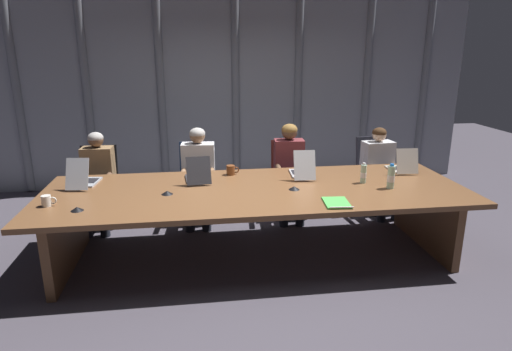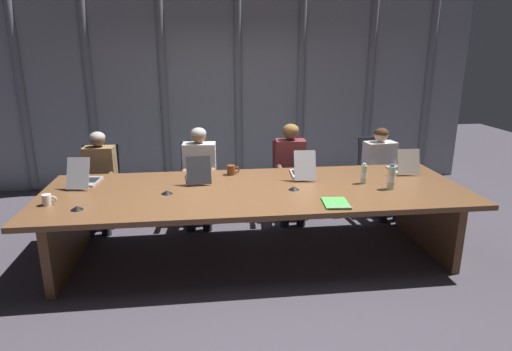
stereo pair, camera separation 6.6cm
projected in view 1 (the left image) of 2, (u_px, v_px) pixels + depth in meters
The scene contains 23 objects.
ground_plane at pixel (256, 255), 4.58m from camera, with size 14.82×14.82×0.00m, color #47424C.
conference_table at pixel (256, 202), 4.41m from camera, with size 4.22×1.49×0.74m.
curtain_backdrop at pixel (232, 94), 6.68m from camera, with size 7.41×0.17×2.82m.
laptop_left_end at pixel (84, 180), 4.46m from camera, with size 0.27×0.49×0.31m.
laptop_left_mid at pixel (198, 176), 4.61m from camera, with size 0.28×0.44×0.29m.
laptop_center at pixel (302, 171), 4.78m from camera, with size 0.26×0.48×0.32m.
laptop_right_mid at pixel (402, 167), 4.97m from camera, with size 0.26×0.39×0.29m.
office_chair_left_end at pixel (100, 195), 5.36m from camera, with size 0.60×0.60×0.94m.
office_chair_left_mid at pixel (197, 190), 5.52m from camera, with size 0.60×0.60×0.95m.
office_chair_center at pixel (289, 187), 5.68m from camera, with size 0.60×0.60×0.94m.
office_chair_right_mid at pixel (375, 183), 5.84m from camera, with size 0.60×0.60×0.95m.
person_left_end at pixel (97, 176), 5.13m from camera, with size 0.38×0.56×1.15m.
person_left_mid at pixel (198, 170), 5.29m from camera, with size 0.44×0.57×1.17m.
person_center at pixel (290, 166), 5.43m from camera, with size 0.40×0.57×1.19m.
person_right_mid at pixel (381, 166), 5.60m from camera, with size 0.44×0.57×1.12m.
water_bottle_primary at pixel (363, 174), 4.53m from camera, with size 0.06×0.06×0.22m.
water_bottle_secondary at pixel (391, 177), 4.35m from camera, with size 0.07×0.07×0.25m.
coffee_mug_near at pixel (47, 201), 3.88m from camera, with size 0.13×0.08×0.10m.
coffee_mug_far at pixel (231, 170), 4.84m from camera, with size 0.14×0.09×0.11m.
conference_mic_left_side at pixel (77, 209), 3.78m from camera, with size 0.11×0.11×0.04m, color black.
conference_mic_middle at pixel (294, 188), 4.34m from camera, with size 0.11×0.11×0.04m, color black.
conference_mic_right_side at pixel (167, 193), 4.20m from camera, with size 0.11×0.11×0.04m, color black.
spiral_notepad at pixel (337, 203), 3.95m from camera, with size 0.25×0.32×0.03m.
Camera 1 is at (-0.58, -4.11, 2.09)m, focal length 30.61 mm.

